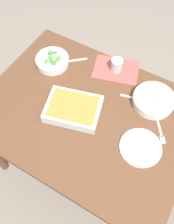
{
  "coord_description": "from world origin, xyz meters",
  "views": [
    {
      "loc": [
        0.37,
        -0.63,
        1.94
      ],
      "look_at": [
        0.0,
        0.0,
        0.74
      ],
      "focal_mm": 39.69,
      "sensor_mm": 36.0,
      "label": 1
    }
  ],
  "objects_px": {
    "spoon_by_stew": "(139,99)",
    "baking_dish": "(73,109)",
    "spoon_by_broccoli": "(70,61)",
    "drink_cup": "(116,66)",
    "broccoli_bowl": "(52,60)",
    "fork_on_table": "(160,131)",
    "stew_bowl": "(154,100)",
    "side_plate": "(141,147)"
  },
  "relations": [
    {
      "from": "broccoli_bowl",
      "to": "fork_on_table",
      "type": "distance_m",
      "value": 0.78
    },
    {
      "from": "spoon_by_stew",
      "to": "baking_dish",
      "type": "bearing_deg",
      "value": -137.26
    },
    {
      "from": "drink_cup",
      "to": "fork_on_table",
      "type": "bearing_deg",
      "value": -33.5
    },
    {
      "from": "broccoli_bowl",
      "to": "fork_on_table",
      "type": "bearing_deg",
      "value": -7.87
    },
    {
      "from": "broccoli_bowl",
      "to": "spoon_by_broccoli",
      "type": "bearing_deg",
      "value": 41.29
    },
    {
      "from": "broccoli_bowl",
      "to": "fork_on_table",
      "type": "height_order",
      "value": "broccoli_bowl"
    },
    {
      "from": "spoon_by_stew",
      "to": "fork_on_table",
      "type": "bearing_deg",
      "value": -35.74
    },
    {
      "from": "broccoli_bowl",
      "to": "spoon_by_broccoli",
      "type": "xyz_separation_m",
      "value": [
        0.08,
        0.07,
        -0.03
      ]
    },
    {
      "from": "stew_bowl",
      "to": "broccoli_bowl",
      "type": "xyz_separation_m",
      "value": [
        -0.67,
        -0.04,
        -0.0
      ]
    },
    {
      "from": "stew_bowl",
      "to": "fork_on_table",
      "type": "xyz_separation_m",
      "value": [
        0.11,
        -0.15,
        -0.03
      ]
    },
    {
      "from": "drink_cup",
      "to": "spoon_by_broccoli",
      "type": "bearing_deg",
      "value": -163.17
    },
    {
      "from": "drink_cup",
      "to": "spoon_by_stew",
      "type": "relative_size",
      "value": 0.49
    },
    {
      "from": "stew_bowl",
      "to": "spoon_by_broccoli",
      "type": "height_order",
      "value": "stew_bowl"
    },
    {
      "from": "stew_bowl",
      "to": "baking_dish",
      "type": "bearing_deg",
      "value": -142.12
    },
    {
      "from": "broccoli_bowl",
      "to": "drink_cup",
      "type": "relative_size",
      "value": 2.49
    },
    {
      "from": "drink_cup",
      "to": "fork_on_table",
      "type": "relative_size",
      "value": 0.55
    },
    {
      "from": "stew_bowl",
      "to": "drink_cup",
      "type": "height_order",
      "value": "drink_cup"
    },
    {
      "from": "baking_dish",
      "to": "side_plate",
      "type": "relative_size",
      "value": 1.58
    },
    {
      "from": "stew_bowl",
      "to": "baking_dish",
      "type": "distance_m",
      "value": 0.46
    },
    {
      "from": "spoon_by_stew",
      "to": "spoon_by_broccoli",
      "type": "relative_size",
      "value": 1.21
    },
    {
      "from": "broccoli_bowl",
      "to": "drink_cup",
      "type": "bearing_deg",
      "value": 23.36
    },
    {
      "from": "baking_dish",
      "to": "fork_on_table",
      "type": "xyz_separation_m",
      "value": [
        0.47,
        0.13,
        -0.03
      ]
    },
    {
      "from": "stew_bowl",
      "to": "baking_dish",
      "type": "height_order",
      "value": "same"
    },
    {
      "from": "baking_dish",
      "to": "spoon_by_broccoli",
      "type": "bearing_deg",
      "value": 125.39
    },
    {
      "from": "stew_bowl",
      "to": "drink_cup",
      "type": "bearing_deg",
      "value": 158.45
    },
    {
      "from": "spoon_by_stew",
      "to": "spoon_by_broccoli",
      "type": "distance_m",
      "value": 0.51
    },
    {
      "from": "stew_bowl",
      "to": "side_plate",
      "type": "height_order",
      "value": "stew_bowl"
    },
    {
      "from": "baking_dish",
      "to": "spoon_by_broccoli",
      "type": "height_order",
      "value": "baking_dish"
    },
    {
      "from": "spoon_by_broccoli",
      "to": "spoon_by_stew",
      "type": "bearing_deg",
      "value": -5.5
    },
    {
      "from": "drink_cup",
      "to": "side_plate",
      "type": "relative_size",
      "value": 0.39
    },
    {
      "from": "stew_bowl",
      "to": "drink_cup",
      "type": "xyz_separation_m",
      "value": [
        -0.3,
        0.12,
        0.01
      ]
    },
    {
      "from": "broccoli_bowl",
      "to": "side_plate",
      "type": "xyz_separation_m",
      "value": [
        0.72,
        -0.25,
        -0.02
      ]
    },
    {
      "from": "broccoli_bowl",
      "to": "drink_cup",
      "type": "height_order",
      "value": "drink_cup"
    },
    {
      "from": "broccoli_bowl",
      "to": "stew_bowl",
      "type": "bearing_deg",
      "value": 3.62
    },
    {
      "from": "stew_bowl",
      "to": "spoon_by_broccoli",
      "type": "xyz_separation_m",
      "value": [
        -0.59,
        0.03,
        -0.03
      ]
    },
    {
      "from": "drink_cup",
      "to": "fork_on_table",
      "type": "distance_m",
      "value": 0.49
    },
    {
      "from": "broccoli_bowl",
      "to": "spoon_by_stew",
      "type": "distance_m",
      "value": 0.59
    },
    {
      "from": "spoon_by_stew",
      "to": "spoon_by_broccoli",
      "type": "height_order",
      "value": "same"
    },
    {
      "from": "baking_dish",
      "to": "side_plate",
      "type": "bearing_deg",
      "value": -1.46
    },
    {
      "from": "drink_cup",
      "to": "spoon_by_stew",
      "type": "height_order",
      "value": "drink_cup"
    },
    {
      "from": "broccoli_bowl",
      "to": "baking_dish",
      "type": "xyz_separation_m",
      "value": [
        0.31,
        -0.24,
        0.0
      ]
    },
    {
      "from": "baking_dish",
      "to": "drink_cup",
      "type": "bearing_deg",
      "value": 80.81
    }
  ]
}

